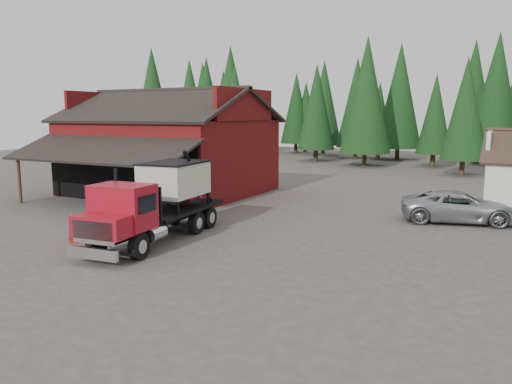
% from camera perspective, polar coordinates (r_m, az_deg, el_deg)
% --- Properties ---
extents(ground, '(120.00, 120.00, 0.00)m').
position_cam_1_polar(ground, '(21.33, -2.58, -5.75)').
color(ground, '#493F39').
rests_on(ground, ground).
extents(red_barn, '(12.80, 13.63, 7.18)m').
position_cam_1_polar(red_barn, '(35.15, -9.91, 4.33)').
color(red_barn, maroon).
rests_on(red_barn, ground).
extents(conifer_backdrop, '(76.00, 16.00, 16.00)m').
position_cam_1_polar(conifer_backdrop, '(60.92, 17.94, 3.33)').
color(conifer_backdrop, black).
rests_on(conifer_backdrop, ground).
extents(near_pine_a, '(4.40, 4.40, 11.40)m').
position_cam_1_polar(near_pine_a, '(56.15, -7.54, 9.79)').
color(near_pine_a, '#382619').
rests_on(near_pine_a, ground).
extents(near_pine_b, '(3.96, 3.96, 10.40)m').
position_cam_1_polar(near_pine_b, '(47.98, 22.84, 8.76)').
color(near_pine_b, '#382619').
rests_on(near_pine_b, ground).
extents(near_pine_d, '(5.28, 5.28, 13.40)m').
position_cam_1_polar(near_pine_d, '(53.80, 12.51, 10.77)').
color(near_pine_d, '#382619').
rests_on(near_pine_d, ground).
extents(feed_truck, '(3.14, 8.59, 3.79)m').
position_cam_1_polar(feed_truck, '(21.71, -11.21, -0.87)').
color(feed_truck, black).
rests_on(feed_truck, ground).
extents(silver_car, '(6.11, 3.94, 1.57)m').
position_cam_1_polar(silver_car, '(27.08, 22.22, -1.58)').
color(silver_car, '#A4A5AC').
rests_on(silver_car, ground).
extents(equip_box, '(1.16, 1.30, 0.60)m').
position_cam_1_polar(equip_box, '(22.88, -19.33, -4.47)').
color(equip_box, maroon).
rests_on(equip_box, ground).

